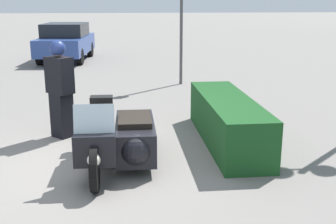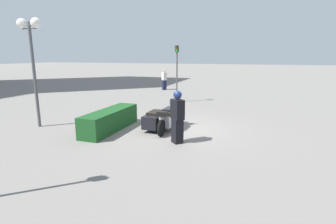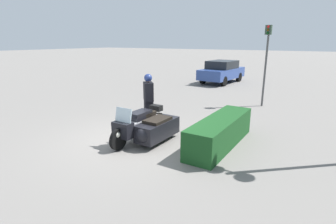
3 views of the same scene
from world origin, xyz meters
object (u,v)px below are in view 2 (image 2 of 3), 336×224
(traffic_light_near, at_px, (177,66))
(police_motorcycle, at_px, (163,118))
(pedestrian_bystander, at_px, (164,80))
(twin_lamp_post, at_px, (31,41))
(officer_rider, at_px, (177,116))
(hedge_bush_curbside, at_px, (110,120))

(traffic_light_near, bearing_deg, police_motorcycle, -2.43)
(police_motorcycle, bearing_deg, pedestrian_bystander, 20.56)
(twin_lamp_post, height_order, traffic_light_near, twin_lamp_post)
(officer_rider, relative_size, pedestrian_bystander, 1.04)
(officer_rider, distance_m, twin_lamp_post, 6.61)
(traffic_light_near, bearing_deg, officer_rider, 2.76)
(officer_rider, xyz_separation_m, pedestrian_bystander, (13.07, 5.21, -0.09))
(officer_rider, relative_size, twin_lamp_post, 0.41)
(officer_rider, bearing_deg, police_motorcycle, -100.65)
(officer_rider, height_order, traffic_light_near, traffic_light_near)
(pedestrian_bystander, bearing_deg, traffic_light_near, -105.81)
(pedestrian_bystander, bearing_deg, officer_rider, -111.42)
(police_motorcycle, relative_size, traffic_light_near, 0.72)
(hedge_bush_curbside, bearing_deg, twin_lamp_post, 99.79)
(police_motorcycle, distance_m, pedestrian_bystander, 12.28)
(police_motorcycle, xyz_separation_m, traffic_light_near, (6.07, 1.31, 1.85))
(officer_rider, height_order, twin_lamp_post, twin_lamp_post)
(police_motorcycle, height_order, hedge_bush_curbside, police_motorcycle)
(twin_lamp_post, height_order, pedestrian_bystander, twin_lamp_post)
(officer_rider, bearing_deg, twin_lamp_post, -46.58)
(hedge_bush_curbside, distance_m, twin_lamp_post, 4.40)
(police_motorcycle, height_order, pedestrian_bystander, pedestrian_bystander)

